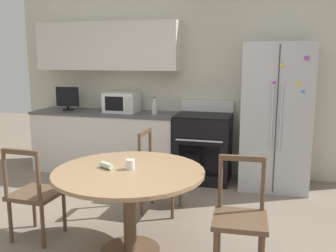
# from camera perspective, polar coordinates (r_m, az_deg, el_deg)

# --- Properties ---
(back_wall) EXTENTS (5.20, 0.44, 2.60)m
(back_wall) POSITION_cam_1_polar(r_m,az_deg,el_deg) (5.49, -0.32, 7.94)
(back_wall) COLOR beige
(back_wall) RESTS_ON ground_plane
(kitchen_counter) EXTENTS (2.15, 0.64, 0.90)m
(kitchen_counter) POSITION_cam_1_polar(r_m,az_deg,el_deg) (5.62, -9.36, -2.37)
(kitchen_counter) COLOR silver
(kitchen_counter) RESTS_ON ground_plane
(refrigerator) EXTENTS (0.85, 0.72, 1.87)m
(refrigerator) POSITION_cam_1_polar(r_m,az_deg,el_deg) (5.00, 16.09, 1.40)
(refrigerator) COLOR #B2B5BA
(refrigerator) RESTS_ON ground_plane
(oven_range) EXTENTS (0.74, 0.68, 1.08)m
(oven_range) POSITION_cam_1_polar(r_m,az_deg,el_deg) (5.18, 5.39, -3.18)
(oven_range) COLOR black
(oven_range) RESTS_ON ground_plane
(microwave) EXTENTS (0.47, 0.39, 0.28)m
(microwave) POSITION_cam_1_polar(r_m,az_deg,el_deg) (5.47, -7.03, 3.62)
(microwave) COLOR white
(microwave) RESTS_ON kitchen_counter
(countertop_tv) EXTENTS (0.35, 0.16, 0.35)m
(countertop_tv) POSITION_cam_1_polar(r_m,az_deg,el_deg) (5.81, -15.07, 4.18)
(countertop_tv) COLOR black
(countertop_tv) RESTS_ON kitchen_counter
(counter_bottle) EXTENTS (0.08, 0.08, 0.24)m
(counter_bottle) POSITION_cam_1_polar(r_m,az_deg,el_deg) (5.22, -2.09, 2.80)
(counter_bottle) COLOR silver
(counter_bottle) RESTS_ON kitchen_counter
(dining_table) EXTENTS (1.28, 1.28, 0.75)m
(dining_table) POSITION_cam_1_polar(r_m,az_deg,el_deg) (3.24, -5.93, -8.94)
(dining_table) COLOR #997551
(dining_table) RESTS_ON ground_plane
(dining_chair_right) EXTENTS (0.44, 0.44, 0.90)m
(dining_chair_right) POSITION_cam_1_polar(r_m,az_deg,el_deg) (3.10, 10.92, -13.59)
(dining_chair_right) COLOR brown
(dining_chair_right) RESTS_ON ground_plane
(dining_chair_far) EXTENTS (0.43, 0.43, 0.90)m
(dining_chair_far) POSITION_cam_1_polar(r_m,az_deg,el_deg) (4.14, -1.38, -7.13)
(dining_chair_far) COLOR brown
(dining_chair_far) RESTS_ON ground_plane
(dining_chair_left) EXTENTS (0.44, 0.44, 0.90)m
(dining_chair_left) POSITION_cam_1_polar(r_m,az_deg,el_deg) (3.73, -19.65, -9.78)
(dining_chair_left) COLOR brown
(dining_chair_left) RESTS_ON ground_plane
(candle_glass) EXTENTS (0.08, 0.08, 0.09)m
(candle_glass) POSITION_cam_1_polar(r_m,az_deg,el_deg) (3.21, -5.77, -5.94)
(candle_glass) COLOR silver
(candle_glass) RESTS_ON dining_table
(folded_napkin) EXTENTS (0.15, 0.12, 0.05)m
(folded_napkin) POSITION_cam_1_polar(r_m,az_deg,el_deg) (3.26, -9.33, -5.97)
(folded_napkin) COLOR beige
(folded_napkin) RESTS_ON dining_table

